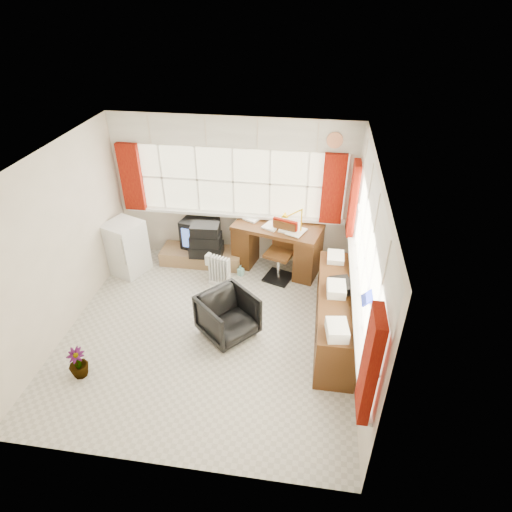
{
  "coord_description": "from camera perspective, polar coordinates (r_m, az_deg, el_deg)",
  "views": [
    {
      "loc": [
        1.31,
        -4.34,
        4.23
      ],
      "look_at": [
        0.59,
        0.55,
        0.99
      ],
      "focal_mm": 30.0,
      "sensor_mm": 36.0,
      "label": 1
    }
  ],
  "objects": [
    {
      "name": "radiator",
      "position": [
        6.92,
        -4.87,
        -2.36
      ],
      "size": [
        0.38,
        0.24,
        0.54
      ],
      "color": "white",
      "rests_on": "ground"
    },
    {
      "name": "hifi_stack",
      "position": [
        7.22,
        -6.7,
        2.03
      ],
      "size": [
        0.57,
        0.38,
        0.58
      ],
      "color": "black",
      "rests_on": "tv_bench"
    },
    {
      "name": "mini_fridge",
      "position": [
        7.43,
        -16.92,
        1.08
      ],
      "size": [
        0.7,
        0.7,
        0.91
      ],
      "color": "white",
      "rests_on": "ground"
    },
    {
      "name": "tv_bench",
      "position": [
        7.56,
        -7.23,
        -0.01
      ],
      "size": [
        1.4,
        0.5,
        0.25
      ],
      "primitive_type": "cube",
      "color": "#9C764E",
      "rests_on": "ground"
    },
    {
      "name": "spray_bottle_b",
      "position": [
        7.19,
        -2.05,
        -1.91
      ],
      "size": [
        0.12,
        0.12,
        0.19
      ],
      "primitive_type": "imported",
      "rotation": [
        0.0,
        0.0,
        -0.42
      ],
      "color": "#94DDD2",
      "rests_on": "ground"
    },
    {
      "name": "file_tray",
      "position": [
        5.78,
        11.33,
        -3.9
      ],
      "size": [
        0.35,
        0.4,
        0.11
      ],
      "primitive_type": "cube",
      "rotation": [
        0.0,
        0.0,
        0.32
      ],
      "color": "black",
      "rests_on": "credenza"
    },
    {
      "name": "crt_tv",
      "position": [
        7.49,
        -7.35,
        3.15
      ],
      "size": [
        0.68,
        0.65,
        0.52
      ],
      "color": "black",
      "rests_on": "tv_bench"
    },
    {
      "name": "window_right",
      "position": [
        5.49,
        13.36,
        -4.68
      ],
      "size": [
        0.12,
        3.7,
        3.6
      ],
      "color": "beige",
      "rests_on": "room_walls"
    },
    {
      "name": "ground",
      "position": [
        6.21,
        -6.19,
        -10.04
      ],
      "size": [
        4.0,
        4.0,
        0.0
      ],
      "primitive_type": "plane",
      "color": "beige",
      "rests_on": "ground"
    },
    {
      "name": "desk_lamp",
      "position": [
        6.71,
        6.12,
        5.4
      ],
      "size": [
        0.17,
        0.15,
        0.43
      ],
      "color": "yellow",
      "rests_on": "desk"
    },
    {
      "name": "office_chair",
      "position": [
        5.96,
        -3.76,
        -7.96
      ],
      "size": [
        0.98,
        0.98,
        0.64
      ],
      "primitive_type": "imported",
      "rotation": [
        0.0,
        0.0,
        0.84
      ],
      "color": "black",
      "rests_on": "ground"
    },
    {
      "name": "flower_vase",
      "position": [
        5.91,
        -22.68,
        -13.01
      ],
      "size": [
        0.24,
        0.24,
        0.42
      ],
      "primitive_type": "imported",
      "rotation": [
        0.0,
        0.0,
        -0.0
      ],
      "color": "black",
      "rests_on": "ground"
    },
    {
      "name": "window_back",
      "position": [
        7.22,
        -2.99,
        6.06
      ],
      "size": [
        3.7,
        0.12,
        3.6
      ],
      "color": "beige",
      "rests_on": "room_walls"
    },
    {
      "name": "credenza",
      "position": [
        5.97,
        10.52,
        -7.59
      ],
      "size": [
        0.5,
        2.0,
        0.85
      ],
      "color": "#4F2B12",
      "rests_on": "ground"
    },
    {
      "name": "curtains",
      "position": [
        5.97,
        3.77,
        5.41
      ],
      "size": [
        3.83,
        3.83,
        1.15
      ],
      "color": "maroon",
      "rests_on": "room_walls"
    },
    {
      "name": "desk",
      "position": [
        7.2,
        2.85,
        1.54
      ],
      "size": [
        1.56,
        1.03,
        0.86
      ],
      "color": "#4F2B12",
      "rests_on": "ground"
    },
    {
      "name": "overhead_cabinets",
      "position": [
        5.69,
        4.69,
        12.72
      ],
      "size": [
        3.98,
        3.98,
        0.48
      ],
      "color": "white",
      "rests_on": "room_walls"
    },
    {
      "name": "room_walls",
      "position": [
        5.3,
        -7.15,
        1.87
      ],
      "size": [
        4.0,
        4.0,
        4.0
      ],
      "color": "beige",
      "rests_on": "ground"
    },
    {
      "name": "spray_bottle_a",
      "position": [
        7.45,
        -5.67,
        -0.25
      ],
      "size": [
        0.13,
        0.13,
        0.29
      ],
      "primitive_type": "imported",
      "rotation": [
        0.0,
        0.0,
        0.21
      ],
      "color": "white",
      "rests_on": "ground"
    },
    {
      "name": "task_chair",
      "position": [
        6.96,
        3.47,
        1.06
      ],
      "size": [
        0.54,
        0.55,
        1.01
      ],
      "color": "black",
      "rests_on": "ground"
    }
  ]
}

